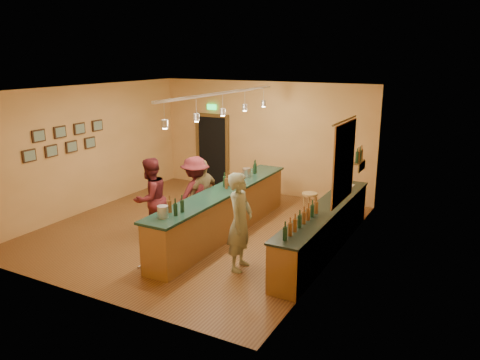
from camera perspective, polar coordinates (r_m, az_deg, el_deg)
The scene contains 18 objects.
floor at distance 10.95m, azimuth -5.16°, elevation -5.96°, with size 7.00×7.00×0.00m, color #593219.
ceiling at distance 10.25m, azimuth -5.58°, elevation 10.99°, with size 6.50×7.00×0.02m, color silver.
wall_back at distance 13.48m, azimuth 2.88°, elevation 5.15°, with size 6.50×0.02×3.20m, color #BC8846.
wall_front at distance 7.91m, azimuth -19.46°, elevation -2.84°, with size 6.50×0.02×3.20m, color #BC8846.
wall_left at distance 12.55m, azimuth -17.88°, elevation 3.69°, with size 0.02×7.00×3.20m, color #BC8846.
wall_right at distance 9.14m, azimuth 11.90°, elevation 0.06°, with size 0.02×7.00×3.20m, color #BC8846.
doorway at distance 14.34m, azimuth -3.34°, elevation 3.82°, with size 1.15×0.09×2.48m.
tapestry at distance 9.46m, azimuth 12.56°, elevation 2.09°, with size 0.03×1.40×1.60m, color maroon.
bottle_shelf at distance 10.94m, azimuth 14.38°, elevation 2.71°, with size 0.17×0.55×0.54m.
picture_grid at distance 11.96m, azimuth -20.44°, elevation 4.65°, with size 0.06×2.20×0.70m, color #382111, non-canonical shape.
back_counter at distance 9.72m, azimuth 10.26°, elevation -5.84°, with size 0.60×4.55×1.27m.
tasting_bar at distance 10.39m, azimuth -2.02°, elevation -3.51°, with size 0.74×5.10×1.38m.
pendant_track at distance 9.90m, azimuth -2.14°, elevation 9.64°, with size 0.11×4.60×0.50m.
bartender at distance 8.66m, azimuth 0.00°, elevation -5.11°, with size 0.68×0.45×1.86m, color gray.
customer_a at distance 10.30m, azimuth -10.84°, elevation -2.25°, with size 0.87×0.68×1.79m, color #59191E.
customer_b at distance 10.63m, azimuth -4.50°, elevation -1.84°, with size 0.98×0.41×1.67m, color #997A51.
customer_c at distance 10.56m, azimuth -5.46°, elevation -1.77°, with size 1.12×0.65×1.74m, color #59191E.
bar_stool at distance 11.18m, azimuth 8.48°, elevation -2.29°, with size 0.37×0.37×0.76m.
Camera 1 is at (5.67, -8.51, 3.91)m, focal length 35.00 mm.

